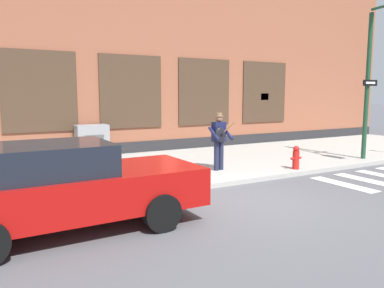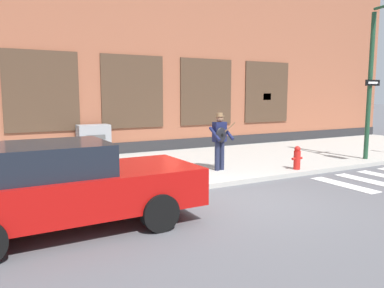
% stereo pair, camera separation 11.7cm
% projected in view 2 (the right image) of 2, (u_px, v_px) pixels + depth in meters
% --- Properties ---
extents(ground_plane, '(160.00, 160.00, 0.00)m').
position_uv_depth(ground_plane, '(243.00, 202.00, 8.22)').
color(ground_plane, '#56565B').
extents(sidewalk, '(28.00, 5.73, 0.13)m').
position_uv_depth(sidewalk, '(165.00, 167.00, 11.83)').
color(sidewalk, '#ADAAA3').
rests_on(sidewalk, ground).
extents(building_backdrop, '(28.00, 4.06, 8.14)m').
position_uv_depth(building_backdrop, '(116.00, 53.00, 15.55)').
color(building_backdrop, '#99563D').
rests_on(building_backdrop, ground).
extents(red_car, '(4.64, 2.06, 1.53)m').
position_uv_depth(red_car, '(64.00, 186.00, 6.42)').
color(red_car, '#B20F0C').
rests_on(red_car, ground).
extents(busker, '(0.72, 0.54, 1.68)m').
position_uv_depth(busker, '(220.00, 138.00, 10.87)').
color(busker, '#1E233D').
rests_on(busker, sidewalk).
extents(utility_box, '(1.09, 0.65, 1.16)m').
position_uv_depth(utility_box, '(94.00, 141.00, 13.09)').
color(utility_box, gray).
rests_on(utility_box, sidewalk).
extents(fire_hydrant, '(0.38, 0.20, 0.70)m').
position_uv_depth(fire_hydrant, '(297.00, 158.00, 11.08)').
color(fire_hydrant, red).
rests_on(fire_hydrant, sidewalk).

